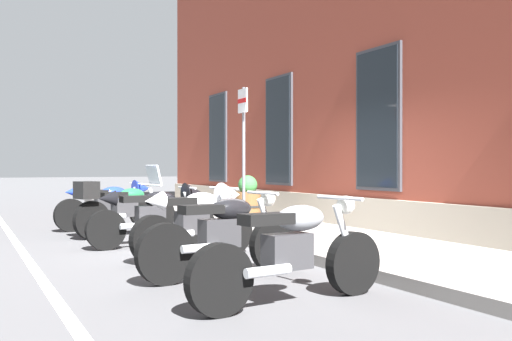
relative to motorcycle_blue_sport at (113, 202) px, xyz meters
The scene contains 11 objects.
ground_plane 3.88m from the motorcycle_blue_sport, 19.43° to the left, with size 140.00×140.00×0.00m, color #424244.
sidewalk 4.46m from the motorcycle_blue_sport, 35.23° to the left, with size 27.69×2.56×0.14m, color gray.
lane_stripe 4.13m from the motorcycle_blue_sport, 27.99° to the right, with size 27.69×0.12×0.01m, color silver.
motorcycle_blue_sport is the anchor object (origin of this frame).
motorcycle_green_touring 1.35m from the motorcycle_blue_sport, ahead, with size 0.94×2.01×1.29m.
motorcycle_black_sport 2.90m from the motorcycle_blue_sport, ahead, with size 0.62×2.13×1.00m.
motorcycle_white_sport 4.30m from the motorcycle_blue_sport, ahead, with size 0.75×1.95×1.03m.
motorcycle_black_naked 5.81m from the motorcycle_blue_sport, ahead, with size 0.62×2.08×0.97m.
motorcycle_grey_naked 7.26m from the motorcycle_blue_sport, ahead, with size 0.63×2.13×0.97m.
parking_sign 3.10m from the motorcycle_blue_sport, 43.06° to the left, with size 0.36×0.07×2.59m.
barrel_planter 2.74m from the motorcycle_blue_sport, 71.35° to the left, with size 0.58×0.58×0.94m.
Camera 1 is at (8.24, -3.97, 1.24)m, focal length 41.19 mm.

